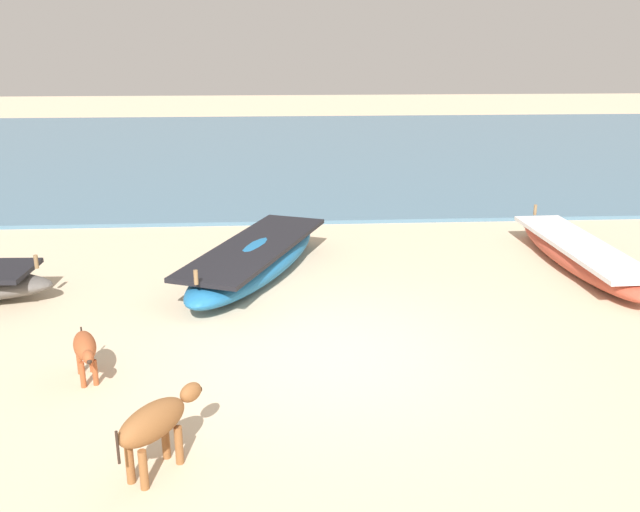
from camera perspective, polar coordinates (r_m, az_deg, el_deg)
ground at (r=8.44m, az=0.91°, el=-8.20°), size 80.00×80.00×0.00m
sea_water at (r=23.94m, az=-2.14°, el=8.98°), size 60.00×20.00×0.08m
fishing_boat_0 at (r=12.20m, az=20.90°, el=0.12°), size 1.03×4.24×0.63m
fishing_boat_1 at (r=11.03m, az=-5.40°, el=-0.26°), size 2.64×4.37×0.74m
calf_near_brown at (r=6.29m, az=-13.62°, el=-13.42°), size 0.76×0.94×0.68m
calf_far_rust at (r=8.09m, az=-19.08°, el=-7.34°), size 0.45×0.82×0.55m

